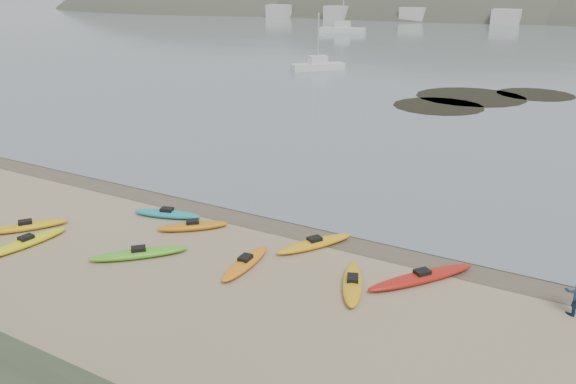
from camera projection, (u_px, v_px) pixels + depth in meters
The scene contains 5 objects.
ground at pixel (288, 223), 25.48m from camera, with size 600.00×600.00×0.00m, color tan.
wet_sand at pixel (285, 225), 25.23m from camera, with size 60.00×60.00×0.00m, color brown.
kayaks at pixel (207, 247), 22.77m from camera, with size 19.51×9.32×0.34m.
kelp_mats at pixel (478, 99), 52.96m from camera, with size 14.34×17.88×0.04m.
moored_boats at pixel (534, 45), 93.68m from camera, with size 97.76×86.62×1.39m.
Camera 1 is at (11.55, -20.35, 10.18)m, focal length 35.00 mm.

